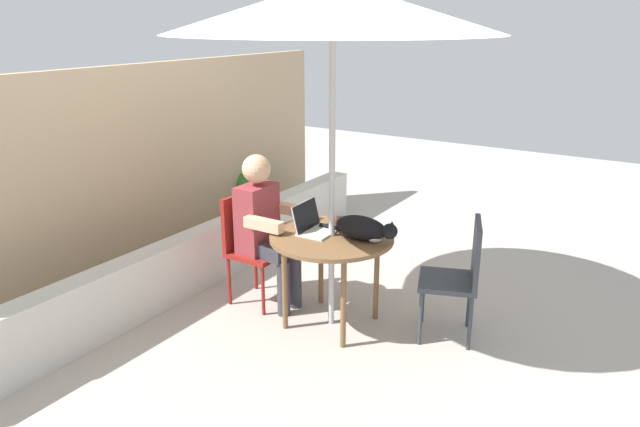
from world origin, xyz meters
TOP-DOWN VIEW (x-y plane):
  - ground_plane at (0.00, 0.00)m, footprint 14.00×14.00m
  - fence_back at (0.00, 1.98)m, footprint 5.11×0.08m
  - planter_wall_low at (0.00, 1.29)m, footprint 4.60×0.20m
  - patio_table at (0.00, 0.00)m, footprint 0.90×0.90m
  - patio_umbrella at (0.00, 0.00)m, footprint 2.22×2.22m
  - chair_occupied at (0.00, 0.77)m, footprint 0.40×0.40m
  - chair_empty at (0.32, -0.87)m, footprint 0.51×0.51m
  - person_seated at (0.00, 0.61)m, footprint 0.48×0.48m
  - laptop at (-0.01, 0.16)m, footprint 0.31×0.26m
  - cat at (0.05, -0.24)m, footprint 0.20×0.65m
  - potted_plant_near_fence at (1.39, 1.91)m, footprint 0.34×0.34m

SIDE VIEW (x-z plane):
  - ground_plane at x=0.00m, z-range 0.00..0.00m
  - planter_wall_low at x=0.00m, z-range 0.00..0.50m
  - potted_plant_near_fence at x=1.39m, z-range 0.02..0.66m
  - chair_occupied at x=0.00m, z-range 0.08..0.96m
  - chair_empty at x=0.32m, z-range 0.08..0.96m
  - patio_table at x=0.00m, z-range 0.29..1.00m
  - person_seated at x=0.00m, z-range 0.08..1.30m
  - laptop at x=-0.01m, z-range 0.67..0.88m
  - cat at x=0.05m, z-range 0.71..0.88m
  - fence_back at x=0.00m, z-range 0.00..1.84m
  - patio_umbrella at x=0.00m, z-range 1.05..3.49m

